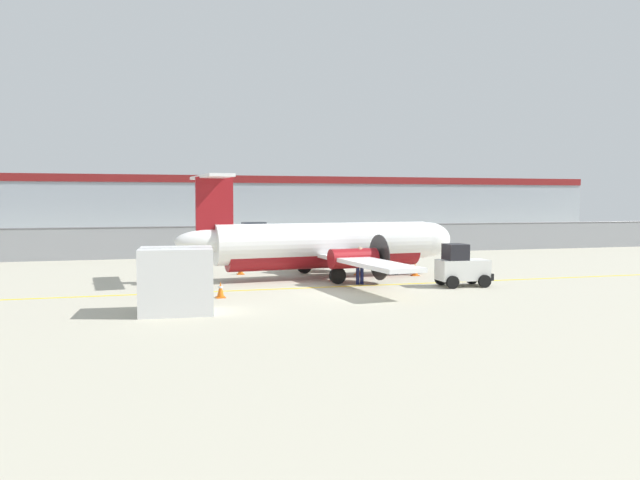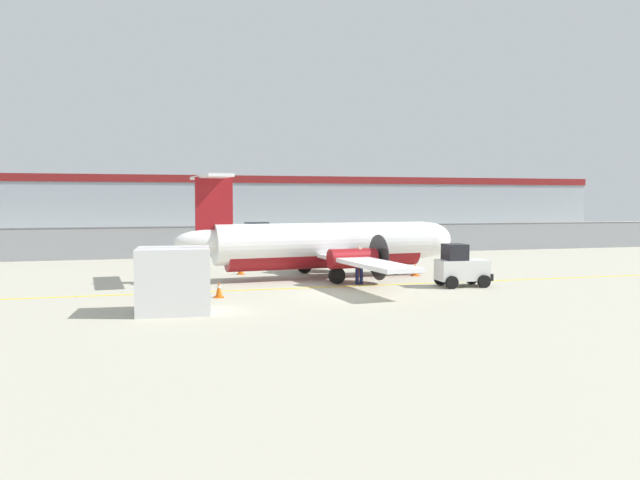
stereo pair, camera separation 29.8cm
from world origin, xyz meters
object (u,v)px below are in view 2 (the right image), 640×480
at_px(traffic_cone_near_left, 358,269).
at_px(traffic_cone_far_left, 219,290).
at_px(parked_car_2, 211,235).
at_px(parked_car_5, 414,234).
at_px(commuter_airplane, 330,245).
at_px(ground_crew_worker, 359,263).
at_px(baggage_tug, 461,267).
at_px(parked_car_3, 258,230).
at_px(parked_car_1, 153,237).
at_px(parked_car_0, 64,241).
at_px(parked_car_4, 371,236).
at_px(cargo_container, 174,280).
at_px(traffic_cone_far_right, 241,268).
at_px(traffic_cone_near_right, 415,270).

height_order(traffic_cone_near_left, traffic_cone_far_left, same).
relative_size(parked_car_2, parked_car_5, 0.98).
bearing_deg(parked_car_2, commuter_airplane, 101.24).
relative_size(ground_crew_worker, traffic_cone_near_left, 2.66).
height_order(baggage_tug, parked_car_3, baggage_tug).
relative_size(parked_car_1, parked_car_3, 1.00).
bearing_deg(traffic_cone_far_left, parked_car_0, 109.91).
bearing_deg(parked_car_3, traffic_cone_near_left, -90.53).
relative_size(parked_car_0, parked_car_1, 1.01).
bearing_deg(parked_car_1, parked_car_0, 25.55).
height_order(traffic_cone_near_left, parked_car_4, parked_car_4).
bearing_deg(baggage_tug, ground_crew_worker, 158.10).
distance_m(cargo_container, parked_car_1, 29.72).
bearing_deg(baggage_tug, parked_car_5, 73.49).
height_order(traffic_cone_far_right, parked_car_1, parked_car_1).
bearing_deg(baggage_tug, parked_car_1, 118.79).
distance_m(ground_crew_worker, parked_car_3, 32.80).
bearing_deg(cargo_container, parked_car_2, 86.46).
xyz_separation_m(traffic_cone_near_right, parked_car_3, (-2.86, 30.52, 0.58)).
bearing_deg(cargo_container, ground_crew_worker, 35.36).
bearing_deg(parked_car_0, traffic_cone_far_right, 119.32).
relative_size(parked_car_0, parked_car_5, 0.99).
xyz_separation_m(parked_car_0, parked_car_3, (16.01, 11.32, 0.00)).
height_order(cargo_container, traffic_cone_near_left, cargo_container).
bearing_deg(baggage_tug, traffic_cone_far_left, -175.36).
bearing_deg(parked_car_4, parked_car_0, 178.51).
distance_m(commuter_airplane, traffic_cone_far_right, 4.94).
bearing_deg(commuter_airplane, parked_car_5, 50.81).
bearing_deg(parked_car_1, cargo_container, 89.65).
distance_m(parked_car_2, parked_car_4, 13.41).
bearing_deg(parked_car_0, commuter_airplane, 124.15).
xyz_separation_m(traffic_cone_near_left, traffic_cone_near_right, (2.67, -1.08, 0.00)).
bearing_deg(ground_crew_worker, parked_car_2, -173.06).
distance_m(commuter_airplane, parked_car_1, 23.53).
height_order(traffic_cone_far_left, parked_car_2, parked_car_2).
distance_m(baggage_tug, ground_crew_worker, 4.49).
distance_m(traffic_cone_far_left, parked_car_3, 35.80).
relative_size(traffic_cone_far_left, parked_car_0, 0.15).
distance_m(traffic_cone_far_left, parked_car_0, 25.21).
height_order(parked_car_4, parked_car_5, same).
distance_m(cargo_container, traffic_cone_far_left, 3.47).
xyz_separation_m(baggage_tug, parked_car_0, (-19.19, 23.34, 0.04)).
bearing_deg(parked_car_5, parked_car_3, -47.69).
xyz_separation_m(traffic_cone_near_left, parked_car_1, (-9.97, 21.29, 0.58)).
distance_m(baggage_tug, parked_car_4, 23.86).
xyz_separation_m(ground_crew_worker, parked_car_2, (-4.20, 26.21, -0.06)).
bearing_deg(baggage_tug, traffic_cone_near_right, 97.23).
distance_m(traffic_cone_near_right, parked_car_0, 26.92).
relative_size(cargo_container, traffic_cone_near_left, 3.96).
bearing_deg(commuter_airplane, traffic_cone_far_left, -146.22).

